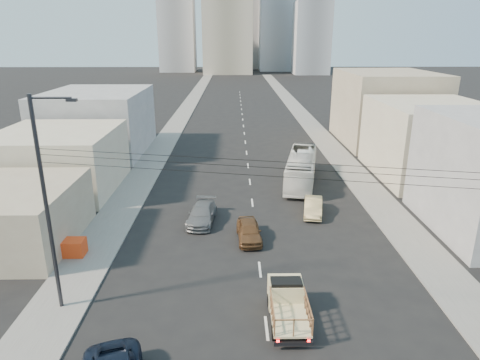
{
  "coord_description": "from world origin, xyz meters",
  "views": [
    {
      "loc": [
        -1.69,
        -16.86,
        14.58
      ],
      "look_at": [
        -1.19,
        16.19,
        3.5
      ],
      "focal_mm": 32.0,
      "sensor_mm": 36.0,
      "label": 1
    }
  ],
  "objects_px": {
    "sedan_tan": "(313,207)",
    "sedan_grey": "(202,214)",
    "city_bus": "(301,168)",
    "sedan_brown": "(249,231)",
    "flatbed_pickup": "(288,302)",
    "crate_stack": "(72,247)",
    "streetlamp_left": "(48,202)"
  },
  "relations": [
    {
      "from": "sedan_grey",
      "to": "streetlamp_left",
      "type": "distance_m",
      "value": 14.79
    },
    {
      "from": "flatbed_pickup",
      "to": "streetlamp_left",
      "type": "relative_size",
      "value": 0.37
    },
    {
      "from": "sedan_grey",
      "to": "crate_stack",
      "type": "relative_size",
      "value": 2.79
    },
    {
      "from": "sedan_brown",
      "to": "sedan_grey",
      "type": "height_order",
      "value": "sedan_brown"
    },
    {
      "from": "sedan_brown",
      "to": "crate_stack",
      "type": "relative_size",
      "value": 2.38
    },
    {
      "from": "city_bus",
      "to": "sedan_brown",
      "type": "bearing_deg",
      "value": -102.09
    },
    {
      "from": "flatbed_pickup",
      "to": "crate_stack",
      "type": "bearing_deg",
      "value": 152.91
    },
    {
      "from": "sedan_grey",
      "to": "streetlamp_left",
      "type": "height_order",
      "value": "streetlamp_left"
    },
    {
      "from": "city_bus",
      "to": "sedan_brown",
      "type": "distance_m",
      "value": 14.55
    },
    {
      "from": "sedan_grey",
      "to": "crate_stack",
      "type": "bearing_deg",
      "value": -141.16
    },
    {
      "from": "flatbed_pickup",
      "to": "crate_stack",
      "type": "relative_size",
      "value": 2.45
    },
    {
      "from": "sedan_brown",
      "to": "sedan_tan",
      "type": "xyz_separation_m",
      "value": [
        5.71,
        4.79,
        -0.03
      ]
    },
    {
      "from": "sedan_grey",
      "to": "streetlamp_left",
      "type": "bearing_deg",
      "value": -115.64
    },
    {
      "from": "streetlamp_left",
      "to": "city_bus",
      "type": "bearing_deg",
      "value": 52.31
    },
    {
      "from": "sedan_brown",
      "to": "streetlamp_left",
      "type": "height_order",
      "value": "streetlamp_left"
    },
    {
      "from": "city_bus",
      "to": "crate_stack",
      "type": "distance_m",
      "value": 24.15
    },
    {
      "from": "city_bus",
      "to": "sedan_grey",
      "type": "distance_m",
      "value": 13.94
    },
    {
      "from": "city_bus",
      "to": "sedan_grey",
      "type": "xyz_separation_m",
      "value": [
        -9.68,
        -9.99,
        -0.87
      ]
    },
    {
      "from": "streetlamp_left",
      "to": "sedan_brown",
      "type": "bearing_deg",
      "value": 37.86
    },
    {
      "from": "city_bus",
      "to": "streetlamp_left",
      "type": "height_order",
      "value": "streetlamp_left"
    },
    {
      "from": "flatbed_pickup",
      "to": "sedan_tan",
      "type": "relative_size",
      "value": 1.04
    },
    {
      "from": "flatbed_pickup",
      "to": "sedan_brown",
      "type": "relative_size",
      "value": 1.03
    },
    {
      "from": "crate_stack",
      "to": "streetlamp_left",
      "type": "bearing_deg",
      "value": -74.98
    },
    {
      "from": "flatbed_pickup",
      "to": "sedan_tan",
      "type": "distance_m",
      "value": 15.01
    },
    {
      "from": "city_bus",
      "to": "streetlamp_left",
      "type": "xyz_separation_m",
      "value": [
        -16.74,
        -21.67,
        4.84
      ]
    },
    {
      "from": "streetlamp_left",
      "to": "crate_stack",
      "type": "distance_m",
      "value": 8.45
    },
    {
      "from": "streetlamp_left",
      "to": "sedan_tan",
      "type": "bearing_deg",
      "value": 38.63
    },
    {
      "from": "streetlamp_left",
      "to": "crate_stack",
      "type": "height_order",
      "value": "streetlamp_left"
    },
    {
      "from": "city_bus",
      "to": "sedan_tan",
      "type": "height_order",
      "value": "city_bus"
    },
    {
      "from": "sedan_tan",
      "to": "sedan_grey",
      "type": "distance_m",
      "value": 9.59
    },
    {
      "from": "flatbed_pickup",
      "to": "sedan_tan",
      "type": "xyz_separation_m",
      "value": [
        3.96,
        14.47,
        -0.39
      ]
    },
    {
      "from": "sedan_tan",
      "to": "streetlamp_left",
      "type": "bearing_deg",
      "value": -130.88
    }
  ]
}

